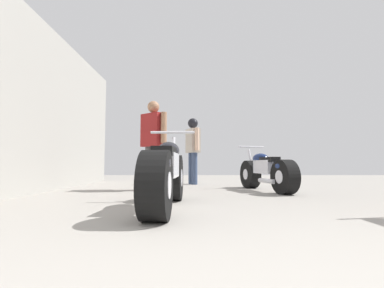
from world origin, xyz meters
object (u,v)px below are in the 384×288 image
(mechanic_in_blue, at_px, (152,139))
(motorcycle_black_naked, at_px, (265,172))
(motorcycle_maroon_cruiser, at_px, (165,174))
(mechanic_with_helmet, at_px, (192,144))

(mechanic_in_blue, bearing_deg, motorcycle_black_naked, -4.52)
(motorcycle_black_naked, relative_size, mechanic_in_blue, 1.08)
(motorcycle_maroon_cruiser, relative_size, mechanic_in_blue, 1.17)
(mechanic_with_helmet, bearing_deg, mechanic_in_blue, -115.57)
(motorcycle_black_naked, height_order, mechanic_with_helmet, mechanic_with_helmet)
(motorcycle_black_naked, xyz_separation_m, mechanic_with_helmet, (-1.37, 1.80, 0.64))
(mechanic_with_helmet, bearing_deg, motorcycle_black_naked, -52.78)
(motorcycle_maroon_cruiser, distance_m, mechanic_with_helmet, 3.99)
(motorcycle_maroon_cruiser, xyz_separation_m, motorcycle_black_naked, (1.68, 2.13, -0.03))
(motorcycle_maroon_cruiser, bearing_deg, mechanic_in_blue, 101.48)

